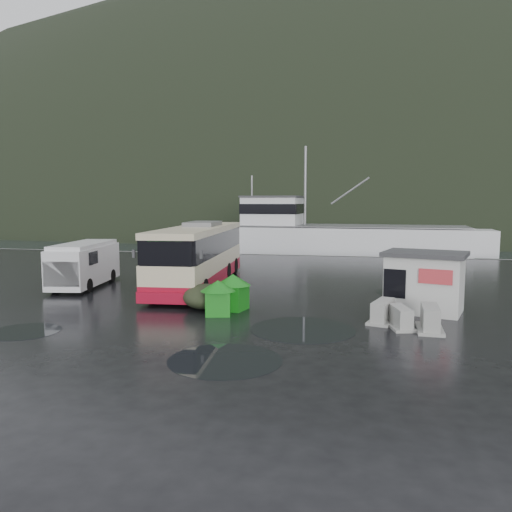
% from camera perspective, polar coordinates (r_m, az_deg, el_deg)
% --- Properties ---
extents(ground, '(160.00, 160.00, 0.00)m').
position_cam_1_polar(ground, '(22.21, -8.60, -5.21)').
color(ground, black).
rests_on(ground, ground).
extents(harbor_water, '(300.00, 180.00, 0.02)m').
position_cam_1_polar(harbor_water, '(130.72, 8.16, 4.28)').
color(harbor_water, black).
rests_on(harbor_water, ground).
extents(quay_edge, '(160.00, 0.60, 1.50)m').
position_cam_1_polar(quay_edge, '(41.36, 0.91, 0.17)').
color(quay_edge, '#999993').
rests_on(quay_edge, ground).
extents(headland, '(780.00, 540.00, 570.00)m').
position_cam_1_polar(headland, '(270.48, 12.01, 5.20)').
color(headland, black).
rests_on(headland, ground).
extents(coach_bus, '(3.81, 11.95, 3.33)m').
position_cam_1_polar(coach_bus, '(26.48, -6.48, -3.32)').
color(coach_bus, beige).
rests_on(coach_bus, ground).
extents(white_van, '(2.64, 5.73, 2.30)m').
position_cam_1_polar(white_van, '(27.32, -18.92, -3.33)').
color(white_van, silver).
rests_on(white_van, ground).
extents(waste_bin_left, '(1.18, 1.18, 1.37)m').
position_cam_1_polar(waste_bin_left, '(19.56, -4.35, -6.72)').
color(waste_bin_left, '#147616').
rests_on(waste_bin_left, ground).
extents(waste_bin_right, '(1.26, 1.26, 1.46)m').
position_cam_1_polar(waste_bin_right, '(20.46, -2.65, -6.14)').
color(waste_bin_right, '#147616').
rests_on(waste_bin_right, ground).
extents(dome_tent, '(2.16, 2.74, 0.97)m').
position_cam_1_polar(dome_tent, '(20.89, -5.88, -5.90)').
color(dome_tent, '#29311D').
rests_on(dome_tent, ground).
extents(ticket_kiosk, '(3.62, 3.12, 2.41)m').
position_cam_1_polar(ticket_kiosk, '(21.19, 18.58, -6.02)').
color(ticket_kiosk, silver).
rests_on(ticket_kiosk, ground).
extents(jersey_barrier_a, '(1.26, 1.78, 0.81)m').
position_cam_1_polar(jersey_barrier_a, '(18.94, 14.25, -7.34)').
color(jersey_barrier_a, '#999993').
rests_on(jersey_barrier_a, ground).
extents(jersey_barrier_b, '(0.94, 1.74, 0.85)m').
position_cam_1_polar(jersey_barrier_b, '(18.20, 19.22, -8.06)').
color(jersey_barrier_b, '#999993').
rests_on(jersey_barrier_b, ground).
extents(jersey_barrier_c, '(1.06, 1.62, 0.74)m').
position_cam_1_polar(jersey_barrier_c, '(18.28, 16.15, -7.89)').
color(jersey_barrier_c, '#999993').
rests_on(jersey_barrier_c, ground).
extents(fishing_trawler, '(28.33, 7.79, 11.21)m').
position_cam_1_polar(fishing_trawler, '(48.93, 9.32, 1.03)').
color(fishing_trawler, silver).
rests_on(fishing_trawler, ground).
extents(puddles, '(15.84, 14.54, 0.01)m').
position_cam_1_polar(puddles, '(17.69, 1.65, -8.09)').
color(puddles, black).
rests_on(puddles, ground).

